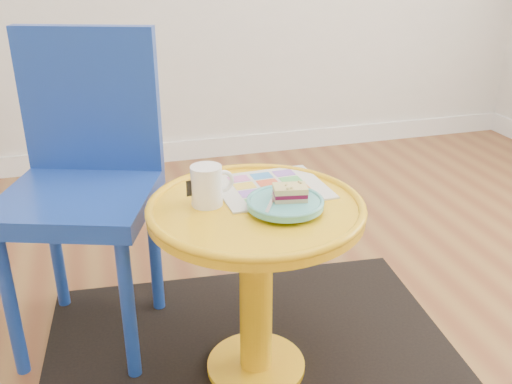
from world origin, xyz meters
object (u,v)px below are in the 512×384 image
object	(u,v)px
chair	(84,171)
newspaper	(271,187)
mug	(207,184)
plate	(285,204)
side_table	(256,256)

from	to	relation	value
chair	newspaper	distance (m)	0.59
mug	plate	bearing A→B (deg)	-33.39
chair	newspaper	size ratio (longest dim) A/B	3.19
newspaper	side_table	bearing A→B (deg)	-129.28
newspaper	mug	xyz separation A→B (m)	(-0.20, -0.06, 0.06)
side_table	chair	distance (m)	0.60
side_table	newspaper	world-z (taller)	newspaper
chair	mug	size ratio (longest dim) A/B	8.16
side_table	newspaper	distance (m)	0.20
plate	side_table	bearing A→B (deg)	142.15
side_table	plate	bearing A→B (deg)	-37.85
mug	newspaper	bearing A→B (deg)	9.46
side_table	newspaper	size ratio (longest dim) A/B	1.91
side_table	chair	world-z (taller)	chair
side_table	newspaper	xyz separation A→B (m)	(0.08, 0.10, 0.16)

